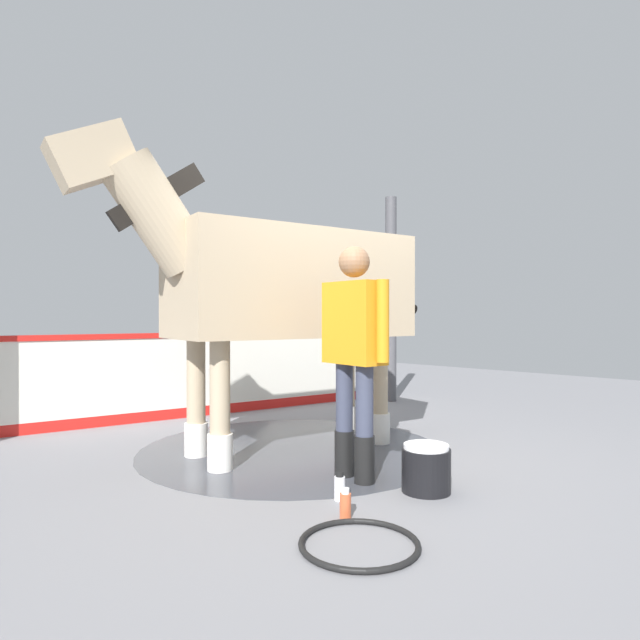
# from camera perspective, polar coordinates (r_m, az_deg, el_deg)

# --- Properties ---
(ground_plane) EXTENTS (16.00, 16.00, 0.02)m
(ground_plane) POSITION_cam_1_polar(r_m,az_deg,el_deg) (4.88, -0.26, -14.10)
(ground_plane) COLOR gray
(wet_patch) EXTENTS (2.75, 2.75, 0.00)m
(wet_patch) POSITION_cam_1_polar(r_m,az_deg,el_deg) (5.01, -2.98, -13.54)
(wet_patch) COLOR #42444C
(wet_patch) RESTS_ON ground
(barrier_wall) EXTENTS (1.35, 5.64, 1.02)m
(barrier_wall) POSITION_cam_1_polar(r_m,az_deg,el_deg) (6.73, -11.87, -5.95)
(barrier_wall) COLOR silver
(barrier_wall) RESTS_ON ground
(roof_post_far) EXTENTS (0.16, 0.16, 2.91)m
(roof_post_far) POSITION_cam_1_polar(r_m,az_deg,el_deg) (7.69, 7.55, 2.21)
(roof_post_far) COLOR #4C4C51
(roof_post_far) RESTS_ON ground
(horse) EXTENTS (1.39, 3.50, 2.66)m
(horse) POSITION_cam_1_polar(r_m,az_deg,el_deg) (4.81, -4.29, 3.66)
(horse) COLOR tan
(horse) RESTS_ON ground
(handler) EXTENTS (0.68, 0.29, 1.73)m
(handler) POSITION_cam_1_polar(r_m,az_deg,el_deg) (3.97, 3.66, -2.56)
(handler) COLOR black
(handler) RESTS_ON ground
(wash_bucket) EXTENTS (0.34, 0.34, 0.33)m
(wash_bucket) POSITION_cam_1_polar(r_m,az_deg,el_deg) (3.89, 11.25, -15.24)
(wash_bucket) COLOR black
(wash_bucket) RESTS_ON ground
(bottle_shampoo) EXTENTS (0.07, 0.07, 0.19)m
(bottle_shampoo) POSITION_cam_1_polar(r_m,az_deg,el_deg) (3.69, 2.11, -17.35)
(bottle_shampoo) COLOR white
(bottle_shampoo) RESTS_ON ground
(bottle_spray) EXTENTS (0.07, 0.07, 0.18)m
(bottle_spray) POSITION_cam_1_polar(r_m,az_deg,el_deg) (3.39, 2.72, -19.03)
(bottle_spray) COLOR #CC5933
(bottle_spray) RESTS_ON ground
(hose_coil) EXTENTS (0.64, 0.64, 0.03)m
(hose_coil) POSITION_cam_1_polar(r_m,az_deg,el_deg) (3.05, 4.20, -22.66)
(hose_coil) COLOR black
(hose_coil) RESTS_ON ground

